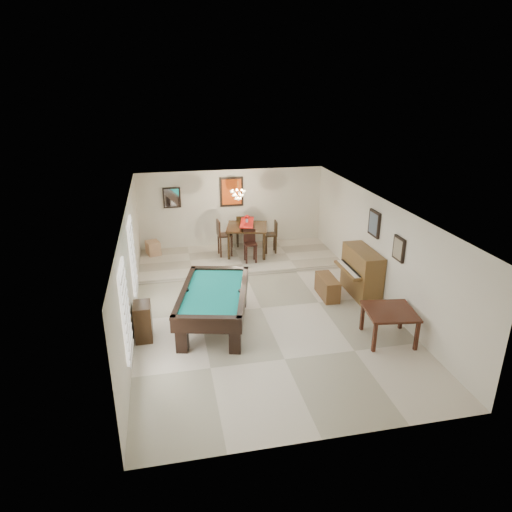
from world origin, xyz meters
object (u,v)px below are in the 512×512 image
object	(u,v)px
upright_piano	(356,273)
corner_bench	(153,248)
apothecary_chest	(143,321)
dining_table	(247,238)
dining_chair_west	(225,238)
pool_table	(214,309)
dining_chair_south	(250,246)
dining_chair_east	(270,237)
chandelier	(238,191)
dining_chair_north	(242,230)
flower_vase	(247,219)
square_table	(389,325)
piano_bench	(327,287)

from	to	relation	value
upright_piano	corner_bench	bearing A→B (deg)	143.79
apothecary_chest	dining_table	world-z (taller)	dining_table
dining_chair_west	corner_bench	world-z (taller)	dining_chair_west
pool_table	dining_chair_south	xyz separation A→B (m)	(1.50, 3.42, 0.17)
dining_chair_east	chandelier	bearing A→B (deg)	-71.08
corner_bench	dining_chair_north	bearing A→B (deg)	4.84
pool_table	apothecary_chest	world-z (taller)	pool_table
pool_table	apothecary_chest	size ratio (longest dim) A/B	3.19
flower_vase	dining_chair_west	distance (m)	0.91
pool_table	flower_vase	distance (m)	4.48
apothecary_chest	flower_vase	world-z (taller)	flower_vase
pool_table	dining_table	distance (m)	4.41
square_table	dining_chair_east	xyz separation A→B (m)	(-1.32, 5.42, 0.28)
upright_piano	dining_chair_east	distance (m)	3.55
square_table	chandelier	bearing A→B (deg)	114.67
upright_piano	dining_chair_east	world-z (taller)	upright_piano
square_table	corner_bench	xyz separation A→B (m)	(-4.96, 5.98, -0.02)
dining_chair_east	chandelier	distance (m)	1.91
upright_piano	chandelier	xyz separation A→B (m)	(-2.57, 2.96, 1.58)
square_table	chandelier	distance (m)	5.98
dining_chair_west	upright_piano	bearing A→B (deg)	-142.16
corner_bench	dining_chair_south	bearing A→B (deg)	-23.13
apothecary_chest	dining_chair_east	xyz separation A→B (m)	(3.84, 4.31, 0.22)
square_table	dining_chair_east	size ratio (longest dim) A/B	1.00
dining_chair_south	square_table	bearing A→B (deg)	-65.21
dining_chair_east	apothecary_chest	bearing A→B (deg)	-36.46
apothecary_chest	dining_chair_north	world-z (taller)	dining_chair_north
apothecary_chest	chandelier	distance (m)	5.23
pool_table	apothecary_chest	distance (m)	1.58
dining_table	apothecary_chest	bearing A→B (deg)	-125.42
piano_bench	flower_vase	size ratio (longest dim) A/B	4.00
dining_chair_north	chandelier	distance (m)	1.90
upright_piano	chandelier	bearing A→B (deg)	130.91
dining_table	corner_bench	size ratio (longest dim) A/B	2.63
dining_chair_east	corner_bench	xyz separation A→B (m)	(-3.64, 0.55, -0.30)
apothecary_chest	dining_chair_west	size ratio (longest dim) A/B	0.72
upright_piano	dining_table	bearing A→B (deg)	124.62
square_table	dining_table	world-z (taller)	dining_table
pool_table	dining_chair_north	bearing A→B (deg)	86.35
dining_chair_east	dining_chair_south	bearing A→B (deg)	-43.87
square_table	dining_table	bearing A→B (deg)	110.63
square_table	dining_chair_north	world-z (taller)	dining_chair_north
dining_table	dining_chair_east	xyz separation A→B (m)	(0.74, -0.04, -0.00)
square_table	dining_chair_north	xyz separation A→B (m)	(-2.08, 6.22, 0.29)
upright_piano	corner_bench	distance (m)	6.39
dining_chair_south	dining_chair_east	bearing A→B (deg)	41.97
corner_bench	dining_chair_west	bearing A→B (deg)	-13.20
upright_piano	dining_chair_west	bearing A→B (deg)	132.21
apothecary_chest	dining_chair_north	xyz separation A→B (m)	(3.07, 5.11, 0.23)
dining_table	dining_chair_east	world-z (taller)	dining_table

